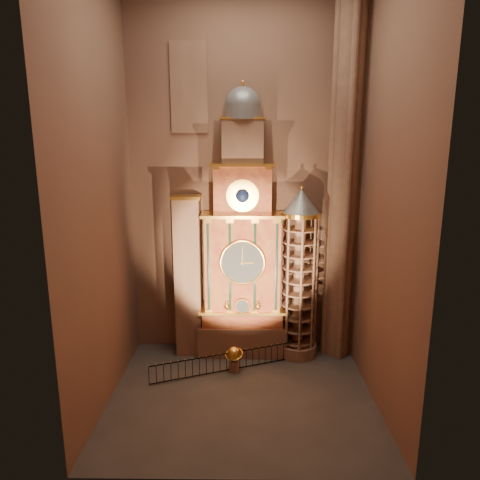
{
  "coord_description": "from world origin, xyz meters",
  "views": [
    {
      "loc": [
        0.17,
        -20.7,
        13.12
      ],
      "look_at": [
        -0.13,
        3.0,
        7.9
      ],
      "focal_mm": 32.0,
      "sensor_mm": 36.0,
      "label": 1
    }
  ],
  "objects_px": {
    "portrait_tower": "(188,276)",
    "celestial_globe": "(234,357)",
    "astronomical_clock": "(243,252)",
    "stair_turret": "(299,276)",
    "iron_railing": "(230,361)"
  },
  "relations": [
    {
      "from": "portrait_tower",
      "to": "stair_turret",
      "type": "bearing_deg",
      "value": -2.33
    },
    {
      "from": "iron_railing",
      "to": "portrait_tower",
      "type": "bearing_deg",
      "value": 137.15
    },
    {
      "from": "astronomical_clock",
      "to": "iron_railing",
      "type": "xyz_separation_m",
      "value": [
        -0.72,
        -2.47,
        -6.06
      ]
    },
    {
      "from": "portrait_tower",
      "to": "celestial_globe",
      "type": "xyz_separation_m",
      "value": [
        2.92,
        -2.46,
        -4.24
      ]
    },
    {
      "from": "celestial_globe",
      "to": "portrait_tower",
      "type": "bearing_deg",
      "value": 139.89
    },
    {
      "from": "portrait_tower",
      "to": "celestial_globe",
      "type": "relative_size",
      "value": 6.7
    },
    {
      "from": "portrait_tower",
      "to": "astronomical_clock",
      "type": "bearing_deg",
      "value": -0.29
    },
    {
      "from": "astronomical_clock",
      "to": "celestial_globe",
      "type": "relative_size",
      "value": 10.97
    },
    {
      "from": "portrait_tower",
      "to": "iron_railing",
      "type": "height_order",
      "value": "portrait_tower"
    },
    {
      "from": "portrait_tower",
      "to": "iron_railing",
      "type": "relative_size",
      "value": 1.14
    },
    {
      "from": "stair_turret",
      "to": "celestial_globe",
      "type": "distance_m",
      "value": 6.29
    },
    {
      "from": "portrait_tower",
      "to": "stair_turret",
      "type": "relative_size",
      "value": 0.94
    },
    {
      "from": "astronomical_clock",
      "to": "portrait_tower",
      "type": "relative_size",
      "value": 1.64
    },
    {
      "from": "stair_turret",
      "to": "celestial_globe",
      "type": "relative_size",
      "value": 7.1
    },
    {
      "from": "stair_turret",
      "to": "celestial_globe",
      "type": "bearing_deg",
      "value": -151.24
    }
  ]
}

